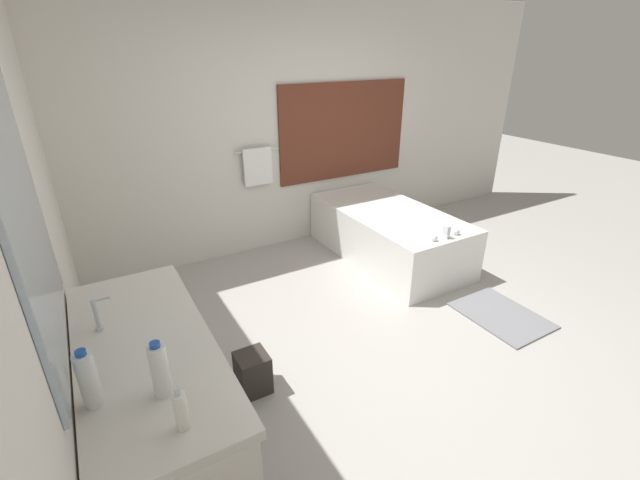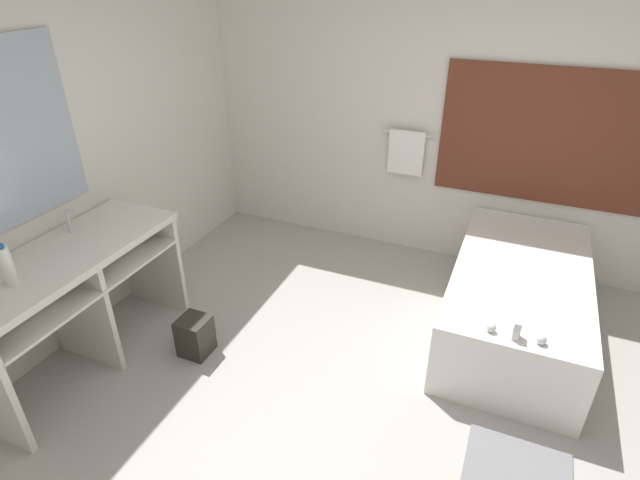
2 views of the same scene
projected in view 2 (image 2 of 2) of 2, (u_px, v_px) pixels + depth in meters
name	position (u px, v px, depth m)	size (l,w,h in m)	color
ground_plane	(353.00, 414.00, 3.13)	(16.00, 16.00, 0.00)	#A8A39E
wall_back_with_blinds	(450.00, 114.00, 4.25)	(7.40, 0.13, 2.70)	silver
wall_left_with_mirror	(35.00, 161.00, 3.22)	(0.08, 7.40, 2.70)	silver
vanity_counter	(76.00, 281.00, 3.27)	(0.61, 1.50, 0.88)	silver
sink_faucet	(69.00, 220.00, 3.34)	(0.09, 0.04, 0.18)	silver
bathtub	(517.00, 296.00, 3.71)	(0.93, 1.84, 0.67)	white
water_bottle_1	(7.00, 266.00, 2.78)	(0.07, 0.07, 0.25)	silver
waste_bin	(195.00, 336.00, 3.56)	(0.21, 0.21, 0.29)	#2D2823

